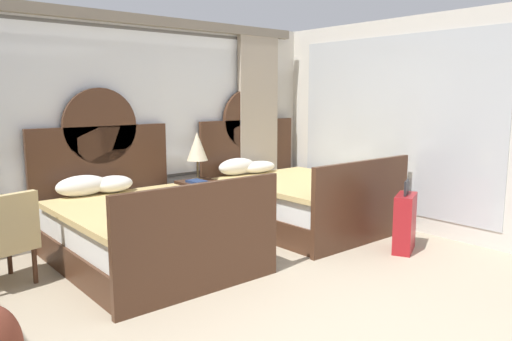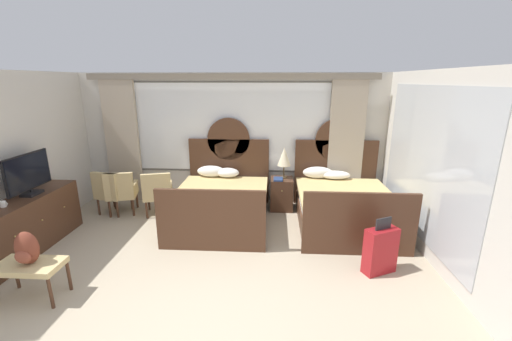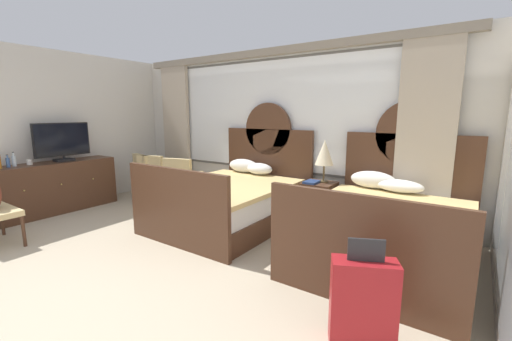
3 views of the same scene
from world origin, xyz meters
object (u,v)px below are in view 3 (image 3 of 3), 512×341
(tv_flatscreen, at_px, (62,142))
(book_on_nightstand, at_px, (312,182))
(dresser_minibar, at_px, (54,187))
(cup_on_dresser, at_px, (29,162))
(bed_near_window, at_px, (232,199))
(table_lamp_on_nightstand, at_px, (324,153))
(armchair_by_window_centre, at_px, (156,175))
(nightstand_between_beds, at_px, (318,204))
(bottle_spirit_blue, at_px, (8,162))
(armchair_by_window_left, at_px, (182,179))
(suitcase_on_floor, at_px, (363,303))
(bottle_water_clear, at_px, (14,161))
(bed_near_mirror, at_px, (387,228))
(armchair_by_window_right, at_px, (149,174))

(tv_flatscreen, bearing_deg, book_on_nightstand, 22.70)
(dresser_minibar, distance_m, cup_on_dresser, 0.56)
(bed_near_window, bearing_deg, table_lamp_on_nightstand, 31.65)
(bed_near_window, xyz_separation_m, dresser_minibar, (-2.81, -1.24, 0.05))
(book_on_nightstand, height_order, cup_on_dresser, cup_on_dresser)
(tv_flatscreen, bearing_deg, cup_on_dresser, -93.72)
(tv_flatscreen, distance_m, armchair_by_window_centre, 1.63)
(nightstand_between_beds, bearing_deg, dresser_minibar, -154.41)
(nightstand_between_beds, xyz_separation_m, bottle_spirit_blue, (-3.92, -2.48, 0.60))
(table_lamp_on_nightstand, xyz_separation_m, bottle_spirit_blue, (-3.96, -2.54, -0.16))
(bottle_spirit_blue, bearing_deg, armchair_by_window_centre, 68.67)
(dresser_minibar, relative_size, bottle_spirit_blue, 9.67)
(book_on_nightstand, relative_size, tv_flatscreen, 0.29)
(cup_on_dresser, xyz_separation_m, armchair_by_window_left, (1.53, 1.76, -0.40))
(bottle_spirit_blue, height_order, armchair_by_window_centre, bottle_spirit_blue)
(bottle_spirit_blue, distance_m, suitcase_on_floor, 5.26)
(bottle_spirit_blue, bearing_deg, suitcase_on_floor, 3.27)
(bed_near_window, distance_m, book_on_nightstand, 1.21)
(table_lamp_on_nightstand, bearing_deg, nightstand_between_beds, -118.89)
(book_on_nightstand, distance_m, suitcase_on_floor, 2.52)
(bottle_spirit_blue, xyz_separation_m, bottle_water_clear, (-0.04, 0.09, 0.01))
(bed_near_mirror, height_order, bottle_spirit_blue, bed_near_mirror)
(cup_on_dresser, bearing_deg, suitcase_on_floor, 0.15)
(dresser_minibar, xyz_separation_m, cup_on_dresser, (-0.01, -0.31, 0.46))
(armchair_by_window_right, bearing_deg, bed_near_mirror, -2.73)
(dresser_minibar, height_order, armchair_by_window_left, armchair_by_window_left)
(bed_near_window, distance_m, nightstand_between_beds, 1.29)
(nightstand_between_beds, bearing_deg, suitcase_on_floor, -59.30)
(book_on_nightstand, relative_size, cup_on_dresser, 2.39)
(nightstand_between_beds, relative_size, book_on_nightstand, 2.49)
(suitcase_on_floor, bearing_deg, bottle_water_clear, -177.75)
(suitcase_on_floor, bearing_deg, tv_flatscreen, 174.58)
(bottle_spirit_blue, bearing_deg, table_lamp_on_nightstand, 32.74)
(dresser_minibar, relative_size, cup_on_dresser, 17.61)
(dresser_minibar, height_order, bottle_spirit_blue, bottle_spirit_blue)
(bed_near_mirror, bearing_deg, armchair_by_window_right, 177.27)
(bottle_water_clear, height_order, armchair_by_window_right, bottle_water_clear)
(bed_near_window, height_order, nightstand_between_beds, bed_near_window)
(book_on_nightstand, xyz_separation_m, bottle_water_clear, (-3.88, -2.30, 0.27))
(nightstand_between_beds, relative_size, bottle_water_clear, 2.93)
(bed_near_window, distance_m, armchair_by_window_left, 1.31)
(tv_flatscreen, height_order, suitcase_on_floor, tv_flatscreen)
(bed_near_mirror, distance_m, book_on_nightstand, 1.34)
(book_on_nightstand, height_order, tv_flatscreen, tv_flatscreen)
(table_lamp_on_nightstand, xyz_separation_m, cup_on_dresser, (-3.97, -2.26, -0.19))
(nightstand_between_beds, xyz_separation_m, armchair_by_window_centre, (-3.12, -0.43, 0.16))
(book_on_nightstand, distance_m, armchair_by_window_centre, 3.07)
(nightstand_between_beds, xyz_separation_m, suitcase_on_floor, (1.29, -2.18, 0.00))
(bed_near_mirror, height_order, armchair_by_window_right, bed_near_mirror)
(dresser_minibar, bearing_deg, tv_flatscreen, 81.83)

